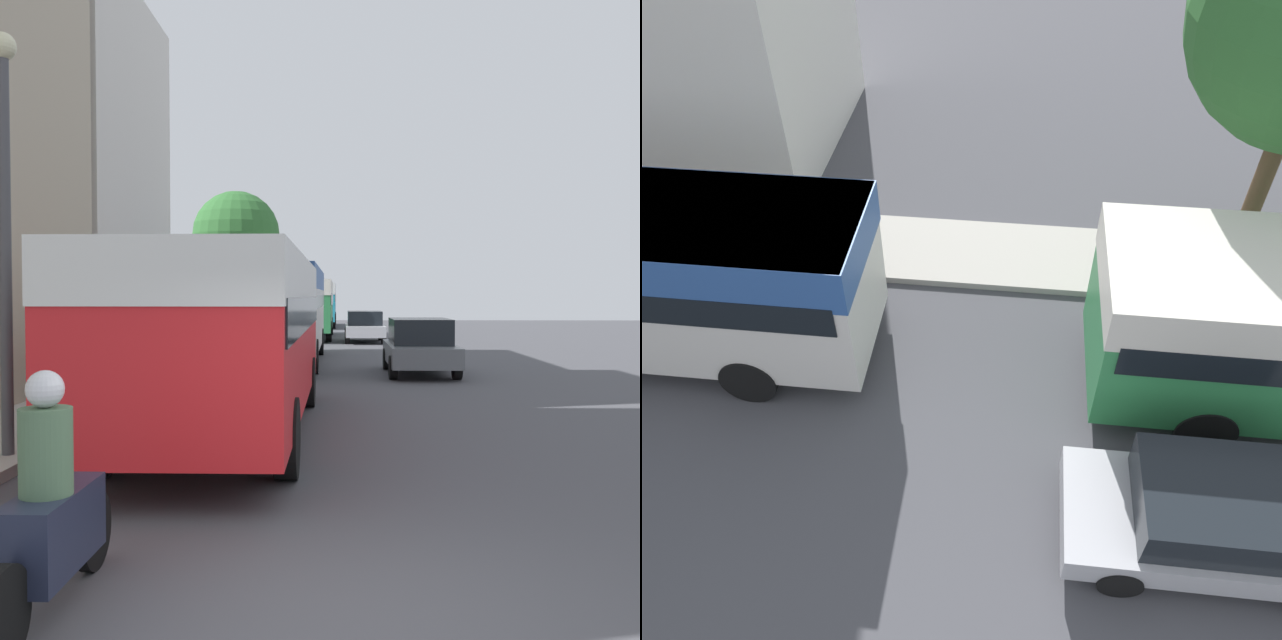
{
  "view_description": "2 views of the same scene",
  "coord_description": "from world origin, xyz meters",
  "views": [
    {
      "loc": [
        0.01,
        -4.72,
        2.24
      ],
      "look_at": [
        -0.83,
        25.22,
        1.21
      ],
      "focal_mm": 40.0,
      "sensor_mm": 36.0,
      "label": 1
    },
    {
      "loc": [
        5.73,
        26.41,
        8.86
      ],
      "look_at": [
        -1.34,
        25.66,
        1.72
      ],
      "focal_mm": 35.0,
      "sensor_mm": 36.0,
      "label": 2
    }
  ],
  "objects": [
    {
      "name": "car_crossing",
      "position": [
        1.19,
        29.51,
        0.78
      ],
      "size": [
        1.9,
        4.26,
        1.49
      ],
      "rotation": [
        0.0,
        0.0,
        3.14
      ],
      "color": "#B7B7BC",
      "rests_on": "ground_plane"
    }
  ]
}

